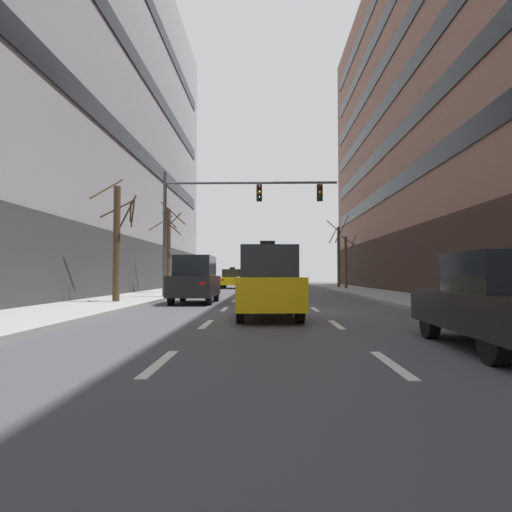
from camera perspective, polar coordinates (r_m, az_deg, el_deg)
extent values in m
plane|color=#424247|center=(14.47, 1.78, -7.28)|extent=(120.00, 120.00, 0.00)
cube|color=gray|center=(15.90, -23.39, -6.39)|extent=(3.69, 80.00, 0.14)
cube|color=gray|center=(16.00, 26.77, -6.31)|extent=(3.69, 80.00, 0.14)
cube|color=black|center=(18.56, -28.43, 23.93)|extent=(0.08, 76.00, 1.10)
cube|color=silver|center=(6.70, -12.00, -12.98)|extent=(0.16, 2.00, 0.01)
cube|color=silver|center=(11.58, -6.24, -8.49)|extent=(0.16, 2.00, 0.01)
cube|color=silver|center=(16.53, -3.95, -6.64)|extent=(0.16, 2.00, 0.01)
cube|color=silver|center=(21.50, -2.73, -5.65)|extent=(0.16, 2.00, 0.01)
cube|color=silver|center=(26.49, -1.97, -5.02)|extent=(0.16, 2.00, 0.01)
cube|color=silver|center=(31.47, -1.45, -4.60)|extent=(0.16, 2.00, 0.01)
cube|color=silver|center=(36.47, -1.07, -4.29)|extent=(0.16, 2.00, 0.01)
cube|color=silver|center=(41.46, -0.79, -4.05)|extent=(0.16, 2.00, 0.01)
cube|color=silver|center=(46.45, -0.56, -3.87)|extent=(0.16, 2.00, 0.01)
cube|color=silver|center=(6.76, 16.65, -12.84)|extent=(0.16, 2.00, 0.01)
cube|color=silver|center=(11.61, 10.03, -8.45)|extent=(0.16, 2.00, 0.01)
cube|color=silver|center=(16.55, 7.39, -6.62)|extent=(0.16, 2.00, 0.01)
cube|color=silver|center=(21.52, 5.97, -5.63)|extent=(0.16, 2.00, 0.01)
cube|color=silver|center=(26.50, 5.09, -5.01)|extent=(0.16, 2.00, 0.01)
cube|color=silver|center=(31.49, 4.48, -4.59)|extent=(0.16, 2.00, 0.01)
cube|color=silver|center=(36.48, 4.05, -4.28)|extent=(0.16, 2.00, 0.01)
cube|color=silver|center=(41.47, 3.71, -4.05)|extent=(0.16, 2.00, 0.01)
cube|color=silver|center=(46.46, 3.45, -3.86)|extent=(0.16, 2.00, 0.01)
cylinder|color=black|center=(14.30, -1.89, -6.07)|extent=(0.24, 0.64, 0.63)
cylinder|color=black|center=(14.38, 4.25, -6.05)|extent=(0.24, 0.64, 0.63)
cylinder|color=black|center=(11.73, -1.98, -6.89)|extent=(0.24, 0.64, 0.63)
cylinder|color=black|center=(11.82, 5.51, -6.85)|extent=(0.24, 0.64, 0.63)
cube|color=yellow|center=(13.01, 1.45, -4.55)|extent=(1.96, 4.29, 0.86)
cube|color=black|center=(13.01, 1.45, -0.76)|extent=(1.65, 2.56, 0.86)
cube|color=white|center=(15.05, -1.30, -3.67)|extent=(0.19, 0.09, 0.13)
cube|color=red|center=(10.93, -1.22, -4.18)|extent=(0.19, 0.09, 0.13)
cube|color=white|center=(15.10, 3.39, -3.66)|extent=(0.19, 0.09, 0.13)
cube|color=red|center=(11.00, 5.22, -4.16)|extent=(0.19, 0.09, 0.13)
cube|color=black|center=(13.03, 1.45, 1.51)|extent=(0.43, 0.21, 0.17)
cylinder|color=black|center=(44.41, 0.34, -3.49)|extent=(0.25, 0.70, 0.69)
cylinder|color=black|center=(44.37, 2.51, -3.49)|extent=(0.25, 0.70, 0.69)
cylinder|color=black|center=(41.57, 0.17, -3.57)|extent=(0.25, 0.70, 0.69)
cylinder|color=black|center=(41.53, 2.50, -3.57)|extent=(0.25, 0.70, 0.69)
cube|color=yellow|center=(42.95, 1.38, -2.90)|extent=(2.05, 4.67, 0.95)
cube|color=black|center=(42.95, 1.38, -1.64)|extent=(1.75, 2.77, 0.95)
cube|color=white|center=(45.24, 0.59, -2.66)|extent=(0.21, 0.09, 0.15)
cube|color=red|center=(40.70, 0.35, -2.70)|extent=(0.21, 0.09, 0.15)
cube|color=white|center=(45.21, 2.31, -2.66)|extent=(0.21, 0.09, 0.15)
cube|color=red|center=(40.67, 2.26, -2.70)|extent=(0.21, 0.09, 0.15)
cube|color=black|center=(42.96, 1.38, -0.88)|extent=(0.47, 0.22, 0.19)
cylinder|color=black|center=(21.39, -9.15, -4.79)|extent=(0.21, 0.64, 0.64)
cylinder|color=black|center=(21.16, -5.01, -4.84)|extent=(0.21, 0.64, 0.64)
cylinder|color=black|center=(18.83, -10.61, -5.12)|extent=(0.21, 0.64, 0.64)
cylinder|color=black|center=(18.57, -5.92, -5.19)|extent=(0.21, 0.64, 0.64)
cube|color=black|center=(19.96, -7.64, -3.73)|extent=(1.79, 4.26, 0.87)
cube|color=black|center=(19.96, -7.63, -1.23)|extent=(1.55, 2.52, 0.87)
cube|color=white|center=(22.11, -8.38, -3.19)|extent=(0.19, 0.08, 0.14)
cube|color=red|center=(18.02, -10.65, -3.38)|extent=(0.19, 0.08, 0.14)
cube|color=white|center=(21.94, -5.17, -3.22)|extent=(0.19, 0.08, 0.14)
cube|color=red|center=(17.80, -6.72, -3.42)|extent=(0.19, 0.08, 0.14)
cylinder|color=black|center=(42.40, -3.92, -3.55)|extent=(0.24, 0.69, 0.68)
cylinder|color=black|center=(42.26, -1.68, -3.56)|extent=(0.24, 0.69, 0.68)
cylinder|color=black|center=(39.62, -4.33, -3.64)|extent=(0.24, 0.69, 0.68)
cylinder|color=black|center=(39.47, -1.94, -3.65)|extent=(0.24, 0.69, 0.68)
cube|color=yellow|center=(40.92, -2.96, -3.13)|extent=(1.96, 4.58, 0.66)
cube|color=black|center=(40.71, -2.99, -2.17)|extent=(1.68, 1.99, 0.70)
cube|color=white|center=(43.21, -3.59, -2.93)|extent=(0.21, 0.09, 0.15)
cube|color=red|center=(38.76, -4.23, -3.00)|extent=(0.21, 0.09, 0.15)
cube|color=white|center=(43.10, -1.83, -2.94)|extent=(0.21, 0.09, 0.15)
cube|color=red|center=(38.64, -2.26, -3.01)|extent=(0.21, 0.09, 0.15)
cube|color=black|center=(40.72, -2.99, -1.55)|extent=(0.46, 0.21, 0.19)
cylinder|color=black|center=(30.51, 0.26, -4.06)|extent=(0.25, 0.66, 0.65)
cylinder|color=black|center=(30.46, 3.25, -4.06)|extent=(0.25, 0.66, 0.65)
cylinder|color=black|center=(27.84, -0.07, -4.23)|extent=(0.25, 0.66, 0.65)
cylinder|color=black|center=(27.78, 3.21, -4.23)|extent=(0.25, 0.66, 0.65)
cube|color=maroon|center=(29.12, 1.66, -3.26)|extent=(2.01, 4.44, 0.89)
cube|color=black|center=(29.12, 1.66, -1.51)|extent=(1.69, 2.64, 0.89)
cube|color=white|center=(31.29, 0.63, -2.91)|extent=(0.20, 0.09, 0.14)
cube|color=red|center=(27.01, 0.14, -3.01)|extent=(0.20, 0.09, 0.14)
cube|color=white|center=(31.25, 2.98, -2.91)|extent=(0.20, 0.09, 0.14)
cube|color=red|center=(26.96, 2.86, -3.00)|extent=(0.20, 0.09, 0.14)
cylinder|color=black|center=(9.58, 20.96, -7.72)|extent=(0.23, 0.65, 0.65)
cylinder|color=black|center=(10.17, 29.44, -7.25)|extent=(0.23, 0.65, 0.65)
cylinder|color=black|center=(7.13, 27.67, -9.52)|extent=(0.23, 0.65, 0.65)
cube|color=black|center=(8.62, 28.67, -6.12)|extent=(1.92, 4.35, 0.63)
cube|color=black|center=(8.42, 29.17, -1.80)|extent=(1.62, 1.90, 0.67)
cube|color=white|center=(10.35, 20.36, -4.97)|extent=(0.20, 0.08, 0.14)
cube|color=white|center=(10.80, 26.78, -4.75)|extent=(0.20, 0.08, 0.14)
cylinder|color=#4C4C51|center=(23.49, -11.39, 2.74)|extent=(0.18, 0.18, 6.33)
cylinder|color=#4C4C51|center=(23.30, -0.68, 9.16)|extent=(8.73, 0.12, 0.12)
cube|color=black|center=(23.19, 0.41, 7.91)|extent=(0.28, 0.24, 0.84)
sphere|color=#4B0704|center=(23.10, 0.40, 8.60)|extent=(0.17, 0.17, 0.17)
sphere|color=orange|center=(23.06, 0.40, 7.97)|extent=(0.17, 0.17, 0.17)
sphere|color=#073E10|center=(23.01, 0.40, 7.33)|extent=(0.17, 0.17, 0.17)
cube|color=black|center=(23.35, 8.00, 7.86)|extent=(0.28, 0.24, 0.84)
sphere|color=#4B0704|center=(23.26, 8.03, 8.55)|extent=(0.17, 0.17, 0.17)
sphere|color=orange|center=(23.21, 8.04, 7.92)|extent=(0.17, 0.17, 0.17)
sphere|color=#073E10|center=(23.17, 8.04, 7.29)|extent=(0.17, 0.17, 0.17)
cylinder|color=#4C3823|center=(19.76, -17.08, 1.51)|extent=(0.28, 0.28, 4.80)
cylinder|color=#42301E|center=(19.88, -15.47, 5.25)|extent=(0.39, 1.09, 0.69)
cylinder|color=#42301E|center=(20.22, -15.78, 5.38)|extent=(0.96, 0.72, 1.33)
cylinder|color=#42301E|center=(19.95, -15.19, 5.32)|extent=(0.56, 1.26, 1.14)
cylinder|color=#42301E|center=(20.62, -17.02, 5.69)|extent=(1.39, 0.51, 0.87)
cylinder|color=#42301E|center=(20.71, -18.21, 8.01)|extent=(1.04, 1.31, 1.10)
cylinder|color=#4C3823|center=(37.61, 11.20, -0.78)|extent=(0.22, 0.22, 4.20)
cylinder|color=#42301E|center=(37.99, 10.31, 2.47)|extent=(0.79, 1.12, 1.16)
cylinder|color=#42301E|center=(37.85, 12.13, 1.71)|extent=(0.17, 1.33, 0.99)
cylinder|color=#42301E|center=(37.16, 11.47, 1.91)|extent=(1.17, 0.27, 0.83)
cylinder|color=#4C3823|center=(29.38, -10.95, 0.71)|extent=(0.29, 0.29, 5.30)
cylinder|color=#42301E|center=(28.84, -10.33, 5.27)|extent=(1.41, 0.97, 1.34)
cylinder|color=#42301E|center=(30.26, -11.82, 4.11)|extent=(1.31, 1.32, 1.12)
cylinder|color=#42301E|center=(29.09, -10.84, 4.40)|extent=(0.93, 0.35, 1.00)
cylinder|color=#42301E|center=(29.97, -10.22, 4.50)|extent=(1.05, 0.62, 0.88)
cylinder|color=#42301E|center=(29.05, -10.27, 3.41)|extent=(0.79, 0.91, 0.73)
cylinder|color=#4C3823|center=(41.16, 10.34, -0.09)|extent=(0.26, 0.26, 5.38)
cylinder|color=#42301E|center=(41.60, 9.63, 2.51)|extent=(0.89, 0.97, 1.43)
cylinder|color=#42301E|center=(41.77, 10.96, 3.80)|extent=(0.74, 1.15, 1.73)
cylinder|color=#42301E|center=(40.71, 9.78, 3.60)|extent=(1.22, 1.03, 1.31)
cylinder|color=#383D59|center=(14.72, 25.07, -4.94)|extent=(0.13, 0.13, 0.76)
cylinder|color=#383D59|center=(14.82, 25.62, -4.91)|extent=(0.13, 0.13, 0.76)
cube|color=black|center=(14.75, 25.31, -2.40)|extent=(0.37, 0.25, 0.54)
sphere|color=#D8AD84|center=(14.75, 25.28, -0.97)|extent=(0.20, 0.20, 0.20)
cylinder|color=black|center=(14.63, 24.59, -2.31)|extent=(0.09, 0.09, 0.49)
cylinder|color=black|center=(14.87, 26.01, -2.28)|extent=(0.09, 0.09, 0.49)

